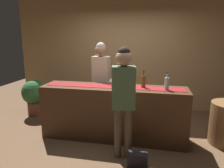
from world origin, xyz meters
name	(u,v)px	position (x,y,z in m)	size (l,w,h in m)	color
ground_plane	(114,137)	(0.00, 0.00, 0.00)	(10.00, 10.00, 0.00)	brown
back_wall	(128,52)	(0.00, 1.90, 1.45)	(6.00, 0.12, 2.90)	tan
bar_counter	(114,113)	(0.00, 0.00, 0.49)	(2.60, 0.60, 0.97)	#472B19
counter_runner_cloth	(114,87)	(0.00, 0.00, 0.98)	(2.47, 0.28, 0.01)	maroon
wine_bottle_amber	(143,81)	(0.52, 0.04, 1.09)	(0.07, 0.07, 0.30)	brown
wine_bottle_clear	(167,84)	(0.91, -0.05, 1.09)	(0.07, 0.07, 0.30)	#B2C6C1
wine_glass_near_customer	(126,82)	(0.23, -0.04, 1.08)	(0.07, 0.07, 0.14)	silver
wine_glass_mid_counter	(111,80)	(-0.06, 0.07, 1.08)	(0.07, 0.07, 0.14)	silver
bartender	(101,75)	(-0.38, 0.58, 1.08)	(0.36, 0.24, 1.74)	#26262B
customer_sipping	(123,91)	(0.27, -0.62, 1.06)	(0.37, 0.26, 1.71)	brown
potted_plant_tall	(35,95)	(-2.07, 0.78, 0.49)	(0.58, 0.58, 0.85)	brown
handbag	(137,160)	(0.52, -0.85, 0.11)	(0.28, 0.14, 0.22)	black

